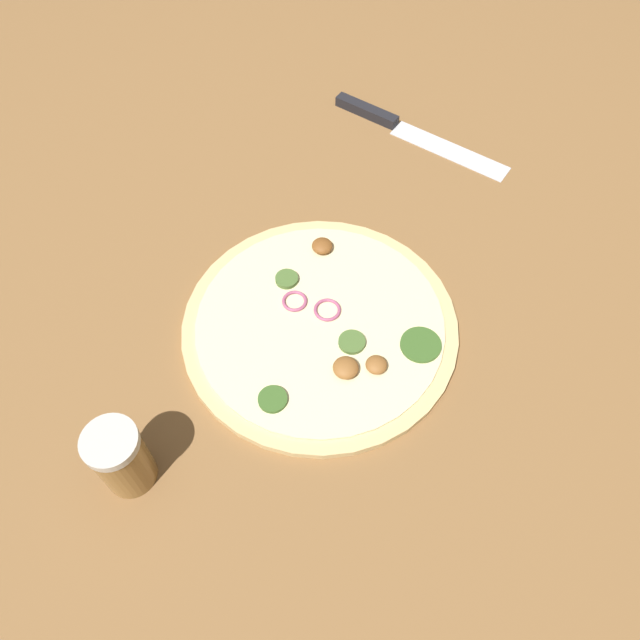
{
  "coord_description": "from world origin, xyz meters",
  "views": [
    {
      "loc": [
        -0.34,
        -0.32,
        0.73
      ],
      "look_at": [
        0.0,
        0.0,
        0.02
      ],
      "focal_mm": 35.0,
      "sensor_mm": 36.0,
      "label": 1
    }
  ],
  "objects": [
    {
      "name": "spice_jar",
      "position": [
        -0.31,
        0.02,
        0.05
      ],
      "size": [
        0.06,
        0.06,
        0.11
      ],
      "color": "olive",
      "rests_on": "ground_plane"
    },
    {
      "name": "pizza",
      "position": [
        0.0,
        -0.0,
        0.01
      ],
      "size": [
        0.38,
        0.38,
        0.03
      ],
      "color": "#D6B77A",
      "rests_on": "ground_plane"
    },
    {
      "name": "ground_plane",
      "position": [
        0.0,
        0.0,
        0.0
      ],
      "size": [
        3.0,
        3.0,
        0.0
      ],
      "primitive_type": "plane",
      "color": "brown"
    },
    {
      "name": "knife",
      "position": [
        0.39,
        0.2,
        0.01
      ],
      "size": [
        0.08,
        0.33,
        0.02
      ],
      "rotation": [
        0.0,
        0.0,
        4.88
      ],
      "color": "silver",
      "rests_on": "ground_plane"
    }
  ]
}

